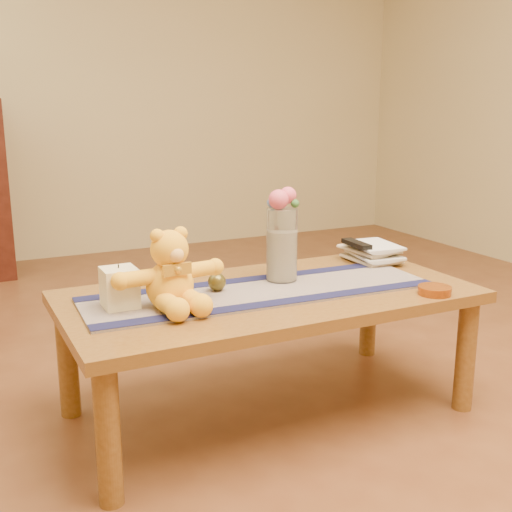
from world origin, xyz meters
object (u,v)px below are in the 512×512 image
pillar_candle (120,287)px  bronze_ball (217,282)px  teddy_bear (169,269)px  book_bottom (354,261)px  glass_vase (282,245)px  amber_dish (435,290)px  tv_remote (357,244)px

pillar_candle → bronze_ball: bearing=4.4°
teddy_bear → book_bottom: bearing=8.3°
teddy_bear → glass_vase: size_ratio=1.34×
teddy_bear → amber_dish: bearing=-22.4°
pillar_candle → bronze_ball: (0.34, 0.03, -0.03)m
teddy_bear → glass_vase: glass_vase is taller
bronze_ball → tv_remote: size_ratio=0.39×
pillar_candle → tv_remote: (0.99, 0.14, 0.01)m
pillar_candle → book_bottom: bearing=8.5°
pillar_candle → bronze_ball: pillar_candle is taller
pillar_candle → tv_remote: size_ratio=0.78×
teddy_bear → glass_vase: bearing=7.5°
pillar_candle → glass_vase: size_ratio=0.48×
bronze_ball → tv_remote: 0.66m
book_bottom → amber_dish: 0.46m
teddy_bear → bronze_ball: teddy_bear is taller
bronze_ball → book_bottom: bearing=10.7°
book_bottom → tv_remote: size_ratio=1.39×
pillar_candle → tv_remote: bearing=8.0°
teddy_bear → amber_dish: (0.85, -0.26, -0.11)m
amber_dish → bronze_ball: bearing=152.4°
pillar_candle → book_bottom: 1.00m
glass_vase → amber_dish: size_ratio=2.32×
glass_vase → amber_dish: glass_vase is taller
bronze_ball → amber_dish: bearing=-27.6°
bronze_ball → amber_dish: size_ratio=0.55×
glass_vase → book_bottom: glass_vase is taller
pillar_candle → amber_dish: (0.99, -0.32, -0.06)m
book_bottom → tv_remote: (-0.00, -0.01, 0.07)m
pillar_candle → amber_dish: 1.04m
bronze_ball → book_bottom: size_ratio=0.28×
teddy_bear → book_bottom: teddy_bear is taller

